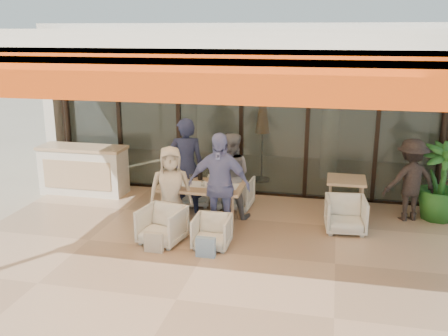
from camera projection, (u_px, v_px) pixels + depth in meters
The scene contains 21 objects.
ground at pixel (205, 253), 7.86m from camera, with size 70.00×70.00×0.00m, color #C6B293.
terrace_floor at pixel (205, 252), 7.86m from camera, with size 8.00×6.00×0.01m, color tan.
terrace_structure at pixel (198, 41), 6.75m from camera, with size 8.00×6.00×3.40m.
glass_storefront at pixel (241, 120), 10.26m from camera, with size 8.08×0.10×3.20m.
interior_block at pixel (259, 79), 12.27m from camera, with size 9.05×3.62×3.52m.
host_counter at pixel (84, 170), 10.56m from camera, with size 1.85×0.65×1.04m.
dining_table at pixel (201, 188), 8.86m from camera, with size 1.50×0.90×0.93m.
chair_far_left at pixel (194, 190), 9.93m from camera, with size 0.62×0.58×0.64m, color white.
chair_far_right at pixel (235, 192), 9.75m from camera, with size 0.66×0.62×0.68m, color white.
chair_near_left at pixel (162, 224), 8.14m from camera, with size 0.66×0.62×0.68m, color white.
chair_near_right at pixel (212, 231), 7.97m from camera, with size 0.57×0.54×0.59m, color white.
diner_navy at pixel (186, 167), 9.30m from camera, with size 0.68×0.44×1.85m, color #1B213D.
diner_grey at pixel (230, 176), 9.15m from camera, with size 0.78×0.61×1.61m, color slate.
diner_cream at pixel (171, 190), 8.50m from camera, with size 0.74×0.48×1.52m, color beige.
diner_periwinkle at pixel (219, 185), 8.28m from camera, with size 1.05×0.44×1.80m, color #7681C5.
tote_bag_cream at pixel (154, 243), 7.81m from camera, with size 0.30×0.10×0.34m, color silver.
tote_bag_blue at pixel (206, 248), 7.63m from camera, with size 0.30×0.10×0.34m, color #99BFD8.
side_table at pixel (346, 184), 9.21m from camera, with size 0.70×0.70×0.74m.
side_chair at pixel (346, 213), 8.59m from camera, with size 0.67×0.63×0.69m, color white.
standing_woman at pixel (410, 180), 9.01m from camera, with size 0.99×0.57×1.54m, color black.
potted_palm at pixel (441, 183), 9.04m from camera, with size 0.81×0.81×1.44m, color #1E5919.
Camera 1 is at (1.85, -6.99, 3.39)m, focal length 40.00 mm.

